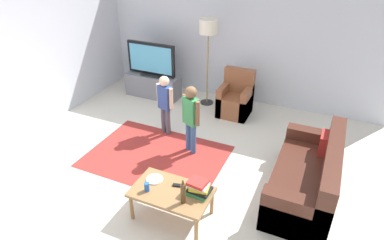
{
  "coord_description": "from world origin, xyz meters",
  "views": [
    {
      "loc": [
        1.88,
        -3.55,
        3.26
      ],
      "look_at": [
        0.0,
        0.6,
        0.65
      ],
      "focal_mm": 31.31,
      "sensor_mm": 36.0,
      "label": 1
    }
  ],
  "objects_px": {
    "child_near_tv": "(165,100)",
    "couch": "(310,179)",
    "book_stack": "(199,188)",
    "tv": "(151,60)",
    "floor_lamp": "(208,31)",
    "soda_can": "(147,187)",
    "tv_remote": "(179,185)",
    "child_center": "(191,114)",
    "armchair": "(236,100)",
    "coffee_table": "(172,194)",
    "plate": "(155,179)",
    "bottle": "(183,193)",
    "tv_stand": "(153,85)"
  },
  "relations": [
    {
      "from": "child_near_tv",
      "to": "plate",
      "type": "xyz_separation_m",
      "value": [
        0.75,
        -1.68,
        -0.24
      ]
    },
    {
      "from": "plate",
      "to": "tv",
      "type": "bearing_deg",
      "value": 120.76
    },
    {
      "from": "child_near_tv",
      "to": "tv_remote",
      "type": "distance_m",
      "value": 2.01
    },
    {
      "from": "floor_lamp",
      "to": "tv_remote",
      "type": "height_order",
      "value": "floor_lamp"
    },
    {
      "from": "armchair",
      "to": "couch",
      "type": "bearing_deg",
      "value": -48.58
    },
    {
      "from": "tv",
      "to": "tv_remote",
      "type": "height_order",
      "value": "tv"
    },
    {
      "from": "coffee_table",
      "to": "plate",
      "type": "xyz_separation_m",
      "value": [
        -0.3,
        0.1,
        0.06
      ]
    },
    {
      "from": "child_near_tv",
      "to": "couch",
      "type": "bearing_deg",
      "value": -14.32
    },
    {
      "from": "child_near_tv",
      "to": "tv_stand",
      "type": "bearing_deg",
      "value": 128.11
    },
    {
      "from": "tv_stand",
      "to": "bottle",
      "type": "relative_size",
      "value": 3.59
    },
    {
      "from": "tv",
      "to": "floor_lamp",
      "type": "height_order",
      "value": "floor_lamp"
    },
    {
      "from": "floor_lamp",
      "to": "child_near_tv",
      "type": "xyz_separation_m",
      "value": [
        -0.22,
        -1.43,
        -0.88
      ]
    },
    {
      "from": "tv",
      "to": "child_near_tv",
      "type": "xyz_separation_m",
      "value": [
        1.0,
        -1.26,
        -0.18
      ]
    },
    {
      "from": "armchair",
      "to": "coffee_table",
      "type": "xyz_separation_m",
      "value": [
        0.13,
        -3.02,
        0.07
      ]
    },
    {
      "from": "armchair",
      "to": "book_stack",
      "type": "xyz_separation_m",
      "value": [
        0.45,
        -2.91,
        0.21
      ]
    },
    {
      "from": "floor_lamp",
      "to": "child_near_tv",
      "type": "distance_m",
      "value": 1.69
    },
    {
      "from": "armchair",
      "to": "soda_can",
      "type": "relative_size",
      "value": 7.5
    },
    {
      "from": "coffee_table",
      "to": "child_center",
      "type": "bearing_deg",
      "value": 105.17
    },
    {
      "from": "book_stack",
      "to": "child_center",
      "type": "bearing_deg",
      "value": 118.19
    },
    {
      "from": "armchair",
      "to": "coffee_table",
      "type": "relative_size",
      "value": 0.9
    },
    {
      "from": "coffee_table",
      "to": "child_near_tv",
      "type": "bearing_deg",
      "value": 120.43
    },
    {
      "from": "child_center",
      "to": "soda_can",
      "type": "relative_size",
      "value": 9.86
    },
    {
      "from": "tv_remote",
      "to": "soda_can",
      "type": "relative_size",
      "value": 1.42
    },
    {
      "from": "child_near_tv",
      "to": "book_stack",
      "type": "bearing_deg",
      "value": -50.77
    },
    {
      "from": "book_stack",
      "to": "tv",
      "type": "bearing_deg",
      "value": 128.95
    },
    {
      "from": "floor_lamp",
      "to": "plate",
      "type": "xyz_separation_m",
      "value": [
        0.53,
        -3.11,
        -1.12
      ]
    },
    {
      "from": "tv_stand",
      "to": "tv_remote",
      "type": "bearing_deg",
      "value": -54.47
    },
    {
      "from": "floor_lamp",
      "to": "plate",
      "type": "distance_m",
      "value": 3.35
    },
    {
      "from": "armchair",
      "to": "book_stack",
      "type": "bearing_deg",
      "value": -81.17
    },
    {
      "from": "tv_stand",
      "to": "floor_lamp",
      "type": "bearing_deg",
      "value": 7.09
    },
    {
      "from": "child_center",
      "to": "soda_can",
      "type": "distance_m",
      "value": 1.57
    },
    {
      "from": "coffee_table",
      "to": "tv",
      "type": "bearing_deg",
      "value": 123.99
    },
    {
      "from": "tv_stand",
      "to": "tv_remote",
      "type": "distance_m",
      "value": 3.62
    },
    {
      "from": "couch",
      "to": "child_near_tv",
      "type": "relative_size",
      "value": 1.62
    },
    {
      "from": "bottle",
      "to": "soda_can",
      "type": "bearing_deg",
      "value": 180.0
    },
    {
      "from": "coffee_table",
      "to": "bottle",
      "type": "xyz_separation_m",
      "value": [
        0.22,
        -0.12,
        0.19
      ]
    },
    {
      "from": "tv_stand",
      "to": "bottle",
      "type": "height_order",
      "value": "bottle"
    },
    {
      "from": "book_stack",
      "to": "soda_can",
      "type": "distance_m",
      "value": 0.64
    },
    {
      "from": "couch",
      "to": "floor_lamp",
      "type": "bearing_deg",
      "value": 138.6
    },
    {
      "from": "tv",
      "to": "plate",
      "type": "bearing_deg",
      "value": -59.24
    },
    {
      "from": "armchair",
      "to": "child_near_tv",
      "type": "height_order",
      "value": "child_near_tv"
    },
    {
      "from": "tv",
      "to": "soda_can",
      "type": "bearing_deg",
      "value": -60.75
    },
    {
      "from": "couch",
      "to": "plate",
      "type": "relative_size",
      "value": 8.18
    },
    {
      "from": "child_center",
      "to": "coffee_table",
      "type": "relative_size",
      "value": 1.18
    },
    {
      "from": "couch",
      "to": "soda_can",
      "type": "bearing_deg",
      "value": -145.78
    },
    {
      "from": "tv_stand",
      "to": "floor_lamp",
      "type": "relative_size",
      "value": 0.67
    },
    {
      "from": "tv_stand",
      "to": "bottle",
      "type": "distance_m",
      "value": 3.92
    },
    {
      "from": "child_center",
      "to": "tv_remote",
      "type": "distance_m",
      "value": 1.41
    },
    {
      "from": "plate",
      "to": "bottle",
      "type": "bearing_deg",
      "value": -22.94
    },
    {
      "from": "couch",
      "to": "coffee_table",
      "type": "bearing_deg",
      "value": -144.04
    }
  ]
}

